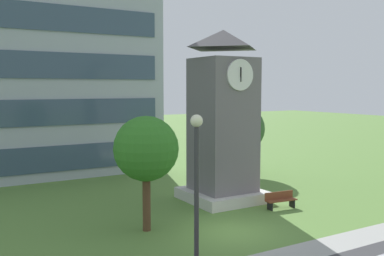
% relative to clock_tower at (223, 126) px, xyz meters
% --- Properties ---
extents(ground_plane, '(160.00, 160.00, 0.00)m').
position_rel_clock_tower_xyz_m(ground_plane, '(-2.91, -4.83, -4.32)').
color(ground_plane, '#567F38').
extents(office_building, '(19.46, 12.12, 22.40)m').
position_rel_clock_tower_xyz_m(office_building, '(-8.37, 16.09, 6.88)').
color(office_building, '#9EA8B2').
rests_on(office_building, ground).
extents(clock_tower, '(4.12, 4.12, 9.71)m').
position_rel_clock_tower_xyz_m(clock_tower, '(0.00, 0.00, 0.00)').
color(clock_tower, slate).
rests_on(clock_tower, ground).
extents(park_bench, '(1.84, 0.68, 0.88)m').
position_rel_clock_tower_xyz_m(park_bench, '(1.69, -3.05, -3.85)').
color(park_bench, brown).
rests_on(park_bench, ground).
extents(street_lamp, '(0.36, 0.36, 5.72)m').
position_rel_clock_tower_xyz_m(street_lamp, '(-7.87, -10.06, -0.76)').
color(street_lamp, '#333338').
rests_on(street_lamp, ground).
extents(tree_by_building, '(3.41, 3.41, 5.14)m').
position_rel_clock_tower_xyz_m(tree_by_building, '(5.73, 5.76, -0.90)').
color(tree_by_building, '#513823').
rests_on(tree_by_building, ground).
extents(tree_streetside, '(2.94, 2.94, 5.23)m').
position_rel_clock_tower_xyz_m(tree_streetside, '(-6.10, -2.80, -0.59)').
color(tree_streetside, '#513823').
rests_on(tree_streetside, ground).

